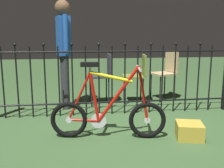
{
  "coord_description": "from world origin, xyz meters",
  "views": [
    {
      "loc": [
        -0.54,
        -3.02,
        1.17
      ],
      "look_at": [
        -0.1,
        0.2,
        0.55
      ],
      "focal_mm": 41.25,
      "sensor_mm": 36.0,
      "label": 1
    }
  ],
  "objects": [
    {
      "name": "bicycle",
      "position": [
        -0.21,
        -0.22,
        0.29
      ],
      "size": [
        1.32,
        0.4,
        0.88
      ],
      "color": "black",
      "rests_on": "ground"
    },
    {
      "name": "iron_fence",
      "position": [
        -0.06,
        0.67,
        0.56
      ],
      "size": [
        3.61,
        0.07,
        1.12
      ],
      "color": "black",
      "rests_on": "ground"
    },
    {
      "name": "chair_charcoal",
      "position": [
        -0.1,
        1.32,
        0.53
      ],
      "size": [
        0.38,
        0.37,
        0.85
      ],
      "color": "black",
      "rests_on": "ground"
    },
    {
      "name": "display_crate",
      "position": [
        0.71,
        -0.37,
        0.09
      ],
      "size": [
        0.35,
        0.35,
        0.18
      ],
      "primitive_type": "cube",
      "rotation": [
        0.0,
        0.0,
        -0.25
      ],
      "color": "#B29933",
      "rests_on": "ground"
    },
    {
      "name": "person_visitor",
      "position": [
        -0.75,
        1.12,
        1.02
      ],
      "size": [
        0.25,
        0.46,
        1.7
      ],
      "color": "#2D2D33",
      "rests_on": "ground"
    },
    {
      "name": "chair_tan",
      "position": [
        1.07,
        1.46,
        0.54
      ],
      "size": [
        0.47,
        0.47,
        0.87
      ],
      "color": "black",
      "rests_on": "ground"
    },
    {
      "name": "chair_olive",
      "position": [
        0.49,
        1.28,
        0.52
      ],
      "size": [
        0.42,
        0.42,
        0.84
      ],
      "color": "black",
      "rests_on": "ground"
    },
    {
      "name": "ground_plane",
      "position": [
        0.0,
        0.0,
        0.0
      ],
      "size": [
        20.0,
        20.0,
        0.0
      ],
      "primitive_type": "plane",
      "color": "#36532D"
    }
  ]
}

